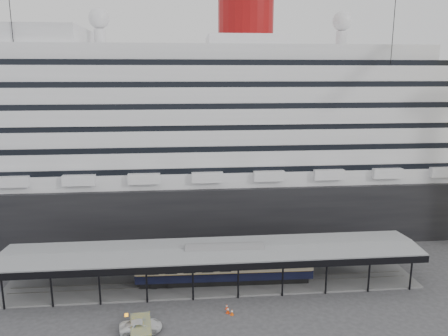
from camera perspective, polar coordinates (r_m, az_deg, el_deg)
The scene contains 8 objects.
ground at distance 57.57m, azimuth -1.01°, elevation -17.15°, with size 200.00×200.00×0.00m, color #37373A.
cruise_ship at distance 82.68m, azimuth -2.77°, elevation 5.37°, with size 130.00×30.00×43.90m.
platform_canopy at distance 60.92m, azimuth -1.40°, elevation -12.91°, with size 56.00×9.18×5.30m.
port_truck at distance 52.64m, azimuth -10.81°, elevation -19.63°, with size 2.16×4.69×1.30m, color silver.
pullman_carriage at distance 60.83m, azimuth 0.06°, elevation -12.45°, with size 24.01×3.66×23.51m.
traffic_cone_left at distance 55.19m, azimuth 0.50°, elevation -18.06°, with size 0.55×0.55×0.84m.
traffic_cone_mid at distance 54.86m, azimuth 1.05°, elevation -18.28°, with size 0.51×0.51×0.79m.
traffic_cone_right at distance 56.02m, azimuth 0.36°, elevation -17.65°, with size 0.39×0.39×0.68m.
Camera 1 is at (-3.82, -49.98, 28.30)m, focal length 35.00 mm.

